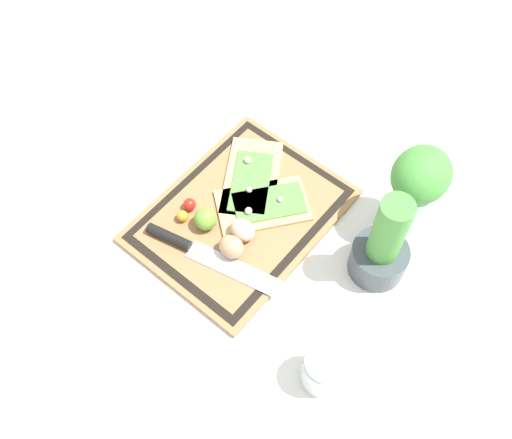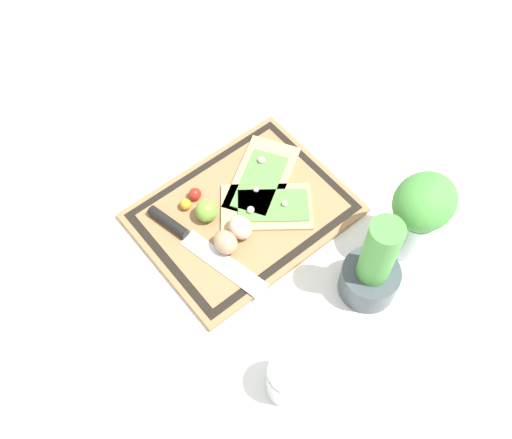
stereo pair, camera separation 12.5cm
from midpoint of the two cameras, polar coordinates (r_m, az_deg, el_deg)
name	(u,v)px [view 1 (the left image)]	position (r m, az deg, el deg)	size (l,w,h in m)	color
ground_plane	(241,217)	(1.29, -4.19, 0.02)	(6.00, 6.00, 0.00)	white
cutting_board	(241,215)	(1.29, -4.21, 0.20)	(0.44, 0.34, 0.02)	#997047
pizza_slice_near	(252,178)	(1.32, -3.13, 3.73)	(0.24, 0.21, 0.02)	tan
pizza_slice_far	(264,205)	(1.28, -2.01, 1.17)	(0.22, 0.21, 0.02)	tan
knife	(190,247)	(1.24, -9.17, -2.86)	(0.10, 0.30, 0.02)	silver
egg_brown	(232,247)	(1.21, -5.29, -2.86)	(0.05, 0.06, 0.05)	tan
egg_pink	(243,230)	(1.23, -4.19, -1.24)	(0.05, 0.06, 0.05)	beige
lime	(206,219)	(1.25, -7.68, -0.19)	(0.05, 0.05, 0.05)	#70A838
cherry_tomato_red	(190,204)	(1.29, -9.11, 1.20)	(0.03, 0.03, 0.03)	red
cherry_tomato_yellow	(182,216)	(1.28, -9.81, 0.08)	(0.02, 0.02, 0.02)	gold
herb_pot	(382,249)	(1.17, 8.99, -3.02)	(0.12, 0.12, 0.24)	#3D474C
sauce_jar	(324,370)	(1.11, 3.19, -14.43)	(0.08, 0.08, 0.09)	silver
herb_glass	(417,186)	(1.20, 12.25, 2.94)	(0.13, 0.11, 0.22)	silver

